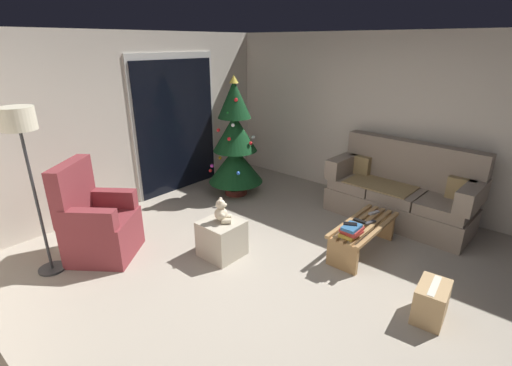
# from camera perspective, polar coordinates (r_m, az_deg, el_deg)

# --- Properties ---
(ground_plane) EXTENTS (7.00, 7.00, 0.00)m
(ground_plane) POSITION_cam_1_polar(r_m,az_deg,el_deg) (3.93, 4.07, -15.75)
(ground_plane) COLOR #9E9384
(wall_back) EXTENTS (5.72, 0.12, 2.50)m
(wall_back) POSITION_cam_1_polar(r_m,az_deg,el_deg) (5.64, -21.54, 8.35)
(wall_back) COLOR beige
(wall_back) RESTS_ON ground
(wall_right) EXTENTS (0.12, 6.00, 2.50)m
(wall_right) POSITION_cam_1_polar(r_m,az_deg,el_deg) (5.82, 21.80, 8.67)
(wall_right) COLOR beige
(wall_right) RESTS_ON ground
(patio_door_frame) EXTENTS (1.60, 0.02, 2.20)m
(patio_door_frame) POSITION_cam_1_polar(r_m,az_deg,el_deg) (6.17, -12.21, 8.89)
(patio_door_frame) COLOR silver
(patio_door_frame) RESTS_ON ground
(patio_door_glass) EXTENTS (1.50, 0.02, 2.10)m
(patio_door_glass) POSITION_cam_1_polar(r_m,az_deg,el_deg) (6.17, -12.07, 8.42)
(patio_door_glass) COLOR black
(patio_door_glass) RESTS_ON ground
(couch) EXTENTS (0.87, 1.97, 1.08)m
(couch) POSITION_cam_1_polar(r_m,az_deg,el_deg) (5.47, 21.48, -1.38)
(couch) COLOR gray
(couch) RESTS_ON ground
(coffee_table) EXTENTS (1.10, 0.40, 0.37)m
(coffee_table) POSITION_cam_1_polar(r_m,az_deg,el_deg) (4.55, 16.25, -7.38)
(coffee_table) COLOR #9E7547
(coffee_table) RESTS_ON ground
(remote_silver) EXTENTS (0.16, 0.09, 0.02)m
(remote_silver) POSITION_cam_1_polar(r_m,az_deg,el_deg) (4.76, 17.78, -4.41)
(remote_silver) COLOR #ADADB2
(remote_silver) RESTS_ON coffee_table
(remote_graphite) EXTENTS (0.16, 0.09, 0.02)m
(remote_graphite) POSITION_cam_1_polar(r_m,az_deg,el_deg) (4.51, 17.26, -5.85)
(remote_graphite) COLOR #333338
(remote_graphite) RESTS_ON coffee_table
(remote_black) EXTENTS (0.06, 0.16, 0.02)m
(remote_black) POSITION_cam_1_polar(r_m,az_deg,el_deg) (4.51, 15.77, -5.68)
(remote_black) COLOR black
(remote_black) RESTS_ON coffee_table
(book_stack) EXTENTS (0.25, 0.21, 0.14)m
(book_stack) POSITION_cam_1_polar(r_m,az_deg,el_deg) (4.13, 14.50, -7.15)
(book_stack) COLOR #B79333
(book_stack) RESTS_ON coffee_table
(cell_phone) EXTENTS (0.13, 0.16, 0.01)m
(cell_phone) POSITION_cam_1_polar(r_m,az_deg,el_deg) (4.11, 14.37, -6.13)
(cell_phone) COLOR black
(cell_phone) RESTS_ON book_stack
(christmas_tree) EXTENTS (0.88, 0.88, 1.90)m
(christmas_tree) POSITION_cam_1_polar(r_m,az_deg,el_deg) (5.83, -3.26, 6.03)
(christmas_tree) COLOR #4C1E19
(christmas_tree) RESTS_ON ground
(armchair) EXTENTS (0.96, 0.96, 1.13)m
(armchair) POSITION_cam_1_polar(r_m,az_deg,el_deg) (4.60, -23.34, -5.84)
(armchair) COLOR maroon
(armchair) RESTS_ON ground
(floor_lamp) EXTENTS (0.32, 0.32, 1.78)m
(floor_lamp) POSITION_cam_1_polar(r_m,az_deg,el_deg) (4.20, -32.55, 6.15)
(floor_lamp) COLOR #2D2D30
(floor_lamp) RESTS_ON ground
(ottoman) EXTENTS (0.44, 0.44, 0.43)m
(ottoman) POSITION_cam_1_polar(r_m,az_deg,el_deg) (4.34, -5.31, -8.51)
(ottoman) COLOR #B2A893
(ottoman) RESTS_ON ground
(teddy_bear_cream) EXTENTS (0.21, 0.21, 0.29)m
(teddy_bear_cream) POSITION_cam_1_polar(r_m,az_deg,el_deg) (4.19, -5.31, -4.51)
(teddy_bear_cream) COLOR beige
(teddy_bear_cream) RESTS_ON ottoman
(cardboard_box_taped_mid_floor) EXTENTS (0.41, 0.29, 0.35)m
(cardboard_box_taped_mid_floor) POSITION_cam_1_polar(r_m,az_deg,el_deg) (3.80, 25.48, -16.26)
(cardboard_box_taped_mid_floor) COLOR tan
(cardboard_box_taped_mid_floor) RESTS_ON ground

